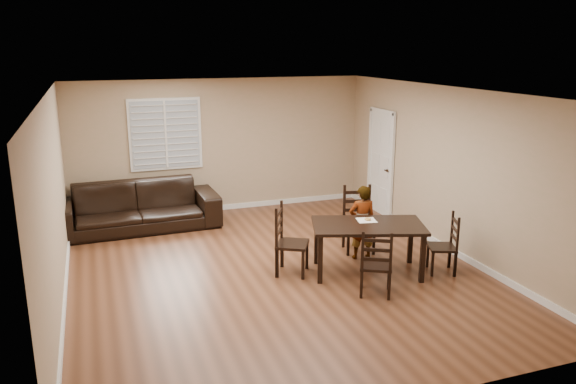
% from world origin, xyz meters
% --- Properties ---
extents(ground, '(7.00, 7.00, 0.00)m').
position_xyz_m(ground, '(0.00, 0.00, 0.00)').
color(ground, brown).
rests_on(ground, ground).
extents(room, '(6.04, 7.04, 2.72)m').
position_xyz_m(room, '(0.04, 0.18, 1.81)').
color(room, tan).
rests_on(room, ground).
extents(dining_table, '(1.84, 1.39, 0.77)m').
position_xyz_m(dining_table, '(1.29, -0.51, 0.68)').
color(dining_table, black).
rests_on(dining_table, ground).
extents(chair_near, '(0.58, 0.56, 1.09)m').
position_xyz_m(chair_near, '(1.61, 0.49, 0.49)').
color(chair_near, black).
rests_on(chair_near, ground).
extents(chair_far, '(0.57, 0.56, 0.95)m').
position_xyz_m(chair_far, '(1.00, -1.32, 0.43)').
color(chair_far, black).
rests_on(chair_far, ground).
extents(chair_left, '(0.63, 0.64, 1.07)m').
position_xyz_m(chair_left, '(0.11, -0.10, 0.48)').
color(chair_left, black).
rests_on(chair_left, ground).
extents(chair_right, '(0.51, 0.53, 0.92)m').
position_xyz_m(chair_right, '(2.46, -0.91, 0.42)').
color(chair_right, black).
rests_on(chair_right, ground).
extents(child, '(0.48, 0.35, 1.21)m').
position_xyz_m(child, '(1.48, 0.05, 0.60)').
color(child, gray).
rests_on(child, ground).
extents(napkin, '(0.33, 0.33, 0.00)m').
position_xyz_m(napkin, '(1.35, -0.34, 0.77)').
color(napkin, beige).
rests_on(napkin, dining_table).
extents(donut, '(0.10, 0.10, 0.04)m').
position_xyz_m(donut, '(1.37, -0.34, 0.79)').
color(donut, '#B38340').
rests_on(donut, napkin).
extents(sofa, '(2.98, 1.24, 0.86)m').
position_xyz_m(sofa, '(-1.77, 2.78, 0.43)').
color(sofa, black).
rests_on(sofa, ground).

